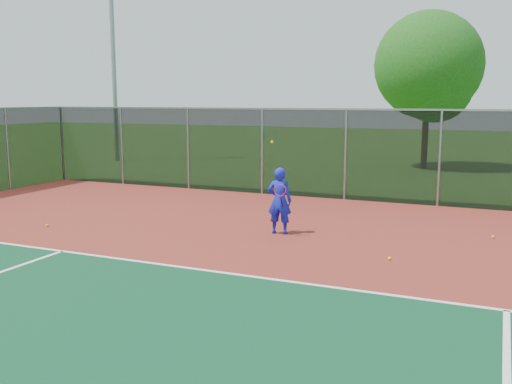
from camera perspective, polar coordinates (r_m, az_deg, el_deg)
ground at (r=7.50m, az=7.60°, el=-17.25°), size 120.00×120.00×0.00m
court_apron at (r=9.28m, az=11.07°, el=-11.94°), size 30.00×20.00×0.02m
fence_back at (r=18.65m, az=17.90°, el=3.34°), size 30.00×0.06×3.03m
tennis_player at (r=14.14m, az=2.37°, el=-0.87°), size 0.66×0.65×2.31m
practice_ball_0 at (r=16.03m, az=-20.16°, el=-3.14°), size 0.07×0.07×0.07m
practice_ball_3 at (r=12.30m, az=13.20°, el=-6.48°), size 0.07×0.07×0.07m
practice_ball_4 at (r=14.95m, az=22.61°, el=-4.16°), size 0.07×0.07×0.07m
floodlight_nw at (r=32.35m, az=-14.20°, el=16.02°), size 0.90×0.40×13.05m
tree_back_left at (r=28.89m, az=17.01°, el=11.58°), size 5.11×5.11×7.51m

